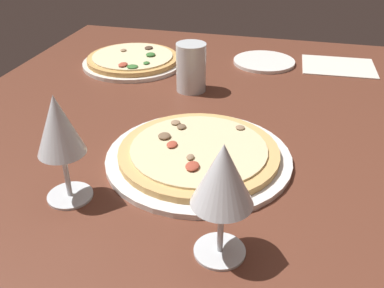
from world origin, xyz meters
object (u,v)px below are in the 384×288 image
(wine_glass_far, at_px, (223,178))
(wine_glass_near, at_px, (59,129))
(pizza_side, at_px, (133,60))
(paper_menu, at_px, (338,66))
(pizza_main, at_px, (199,153))
(side_plate, at_px, (264,62))
(water_glass, at_px, (191,71))

(wine_glass_far, xyz_separation_m, wine_glass_near, (0.06, 0.25, 0.00))
(pizza_side, bearing_deg, wine_glass_far, -150.35)
(wine_glass_far, relative_size, paper_menu, 0.88)
(pizza_main, relative_size, wine_glass_far, 1.96)
(pizza_side, height_order, paper_menu, pizza_side)
(wine_glass_near, distance_m, side_plate, 0.72)
(pizza_main, distance_m, wine_glass_far, 0.25)
(side_plate, height_order, paper_menu, side_plate)
(wine_glass_near, distance_m, water_glass, 0.46)
(pizza_main, bearing_deg, side_plate, -6.65)
(wine_glass_far, bearing_deg, water_glass, 18.25)
(pizza_main, bearing_deg, wine_glass_far, -159.87)
(pizza_main, height_order, water_glass, water_glass)
(pizza_main, distance_m, side_plate, 0.52)
(wine_glass_near, bearing_deg, pizza_side, 11.13)
(pizza_side, bearing_deg, pizza_main, -146.02)
(pizza_main, height_order, paper_menu, pizza_main)
(wine_glass_far, relative_size, side_plate, 1.00)
(wine_glass_far, bearing_deg, pizza_side, 29.65)
(paper_menu, bearing_deg, water_glass, 122.96)
(pizza_side, xyz_separation_m, wine_glass_far, (-0.63, -0.36, 0.11))
(side_plate, bearing_deg, wine_glass_far, -178.50)
(wine_glass_far, bearing_deg, paper_menu, -13.22)
(wine_glass_near, height_order, paper_menu, wine_glass_near)
(pizza_side, bearing_deg, side_plate, -74.25)
(pizza_main, xyz_separation_m, paper_menu, (0.54, -0.26, -0.01))
(water_glass, bearing_deg, wine_glass_near, 169.73)
(wine_glass_near, height_order, water_glass, wine_glass_near)
(wine_glass_near, bearing_deg, water_glass, -10.27)
(wine_glass_far, bearing_deg, side_plate, 1.50)
(pizza_main, bearing_deg, water_glass, 16.83)
(pizza_main, xyz_separation_m, wine_glass_near, (-0.15, 0.17, 0.11))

